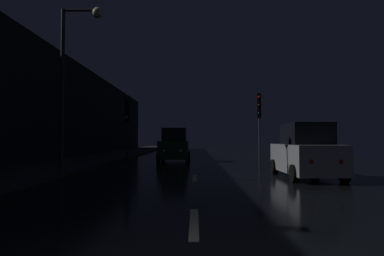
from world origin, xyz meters
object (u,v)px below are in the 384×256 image
at_px(traffic_light_far_left, 127,114).
at_px(car_parked_right_near, 305,153).
at_px(traffic_light_far_right, 259,111).
at_px(streetlamp_overhead, 74,63).
at_px(car_approaching_headlights, 175,146).

height_order(traffic_light_far_left, car_parked_right_near, traffic_light_far_left).
relative_size(traffic_light_far_left, car_parked_right_near, 1.13).
height_order(traffic_light_far_right, streetlamp_overhead, streetlamp_overhead).
xyz_separation_m(streetlamp_overhead, car_approaching_headlights, (3.42, 9.36, -3.51)).
bearing_deg(car_parked_right_near, traffic_light_far_right, -3.45).
relative_size(traffic_light_far_right, car_parked_right_near, 1.23).
bearing_deg(traffic_light_far_right, streetlamp_overhead, -27.54).
bearing_deg(traffic_light_far_right, car_approaching_headlights, -50.96).
bearing_deg(car_approaching_headlights, streetlamp_overhead, -20.08).
xyz_separation_m(streetlamp_overhead, car_parked_right_near, (9.07, -0.23, -3.57)).
distance_m(traffic_light_far_left, car_parked_right_near, 15.34).
height_order(traffic_light_far_right, car_parked_right_near, traffic_light_far_right).
bearing_deg(car_approaching_headlights, traffic_light_far_left, -122.06).
height_order(car_approaching_headlights, car_parked_right_near, car_approaching_headlights).
relative_size(car_approaching_headlights, car_parked_right_near, 1.07).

